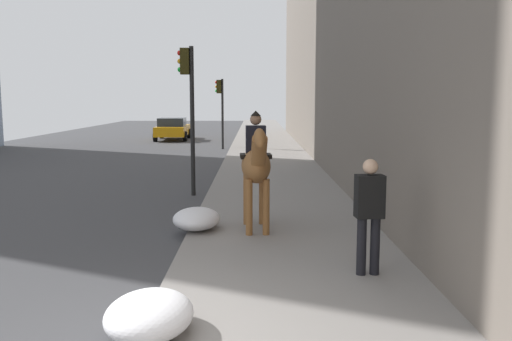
% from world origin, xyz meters
% --- Properties ---
extents(sidewalk_slab, '(120.00, 3.78, 0.12)m').
position_xyz_m(sidewalk_slab, '(0.00, -1.89, 0.06)').
color(sidewalk_slab, gray).
rests_on(sidewalk_slab, ground).
extents(mounted_horse_near, '(2.15, 0.66, 2.32)m').
position_xyz_m(mounted_horse_near, '(4.78, -1.33, 1.42)').
color(mounted_horse_near, brown).
rests_on(mounted_horse_near, sidewalk_slab).
extents(pedestrian_greeting, '(0.29, 0.42, 1.70)m').
position_xyz_m(pedestrian_greeting, '(2.08, -2.95, 1.10)').
color(pedestrian_greeting, black).
rests_on(pedestrian_greeting, sidewalk_slab).
extents(car_near_lane, '(4.57, 2.17, 1.44)m').
position_xyz_m(car_near_lane, '(29.62, 4.03, 0.74)').
color(car_near_lane, orange).
rests_on(car_near_lane, ground).
extents(traffic_light_near_curb, '(0.20, 0.44, 4.07)m').
position_xyz_m(traffic_light_near_curb, '(9.28, 0.49, 2.71)').
color(traffic_light_near_curb, black).
rests_on(traffic_light_near_curb, ground).
extents(traffic_light_far_curb, '(0.20, 0.44, 3.69)m').
position_xyz_m(traffic_light_far_curb, '(23.23, 0.50, 2.48)').
color(traffic_light_far_curb, black).
rests_on(traffic_light_far_curb, ground).
extents(snow_pile_near, '(1.25, 0.96, 0.43)m').
position_xyz_m(snow_pile_near, '(0.06, -0.15, 0.34)').
color(snow_pile_near, white).
rests_on(snow_pile_near, sidewalk_slab).
extents(snow_pile_far, '(1.20, 0.92, 0.42)m').
position_xyz_m(snow_pile_far, '(4.87, -0.15, 0.33)').
color(snow_pile_far, white).
rests_on(snow_pile_far, sidewalk_slab).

